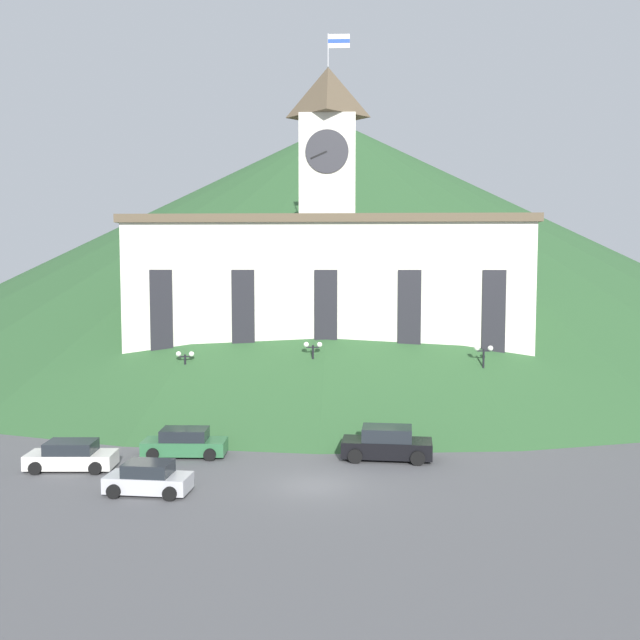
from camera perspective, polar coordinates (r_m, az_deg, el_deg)
The scene contains 12 objects.
ground_plane at distance 35.37m, azimuth -0.53°, elevation -13.11°, with size 160.00×160.00×0.00m, color #565659.
civic_building at distance 54.20m, azimuth 0.63°, elevation 1.54°, with size 29.90×8.69×27.61m.
banner_fence at distance 47.88m, azimuth 0.33°, elevation -6.75°, with size 27.26×0.12×2.62m.
hillside_backdrop at distance 98.62m, azimuth 1.51°, elevation 7.03°, with size 118.56×118.56×29.64m, color #2D562D.
street_lamp_far_left at distance 49.71m, azimuth -10.73°, elevation -3.92°, with size 1.26×0.36×4.69m.
street_lamp_left at distance 48.40m, azimuth -0.57°, elevation -3.55°, with size 1.26×0.36×5.39m.
street_lamp_center at distance 49.14m, azimuth 12.94°, elevation -3.67°, with size 1.26×0.36×5.20m.
car_white_taxi at distance 39.94m, azimuth -19.27°, elevation -10.25°, with size 4.58×2.29×1.50m.
car_silver_hatch at distance 34.99m, azimuth -13.57°, elevation -12.26°, with size 4.02×2.26×1.50m.
car_green_wagon at distance 40.94m, azimuth -10.77°, elevation -9.67°, with size 4.64×2.21×1.55m.
car_black_suv at distance 39.78m, azimuth 5.38°, elevation -9.86°, with size 5.04×2.67×1.80m.
pedestrian at distance 45.68m, azimuth -6.69°, elevation -7.79°, with size 0.48×0.48×1.77m.
Camera 1 is at (1.83, -33.62, 10.83)m, focal length 40.00 mm.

